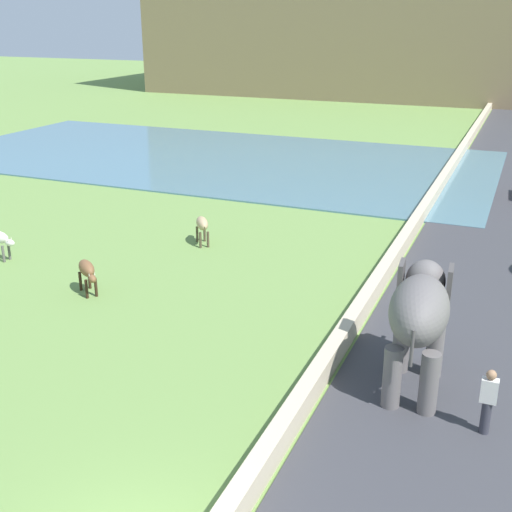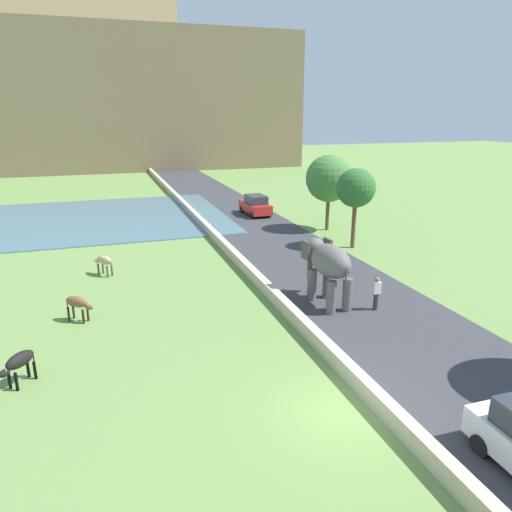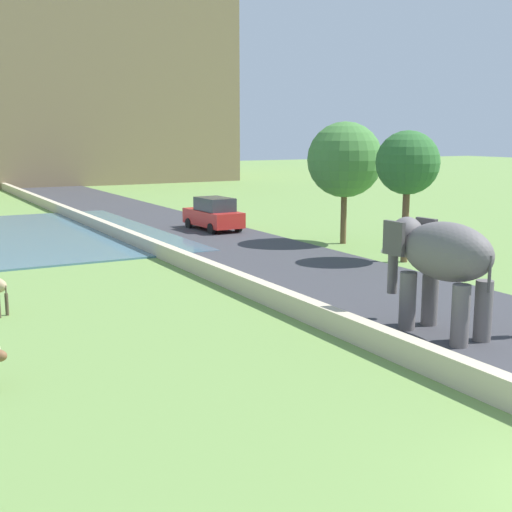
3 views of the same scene
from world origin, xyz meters
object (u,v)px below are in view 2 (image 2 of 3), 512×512
object	(u,v)px
cow_brown	(78,303)
person_beside_elephant	(376,293)
cow_tan	(104,261)
cow_black	(19,362)
elephant	(328,264)
car_red	(255,205)

from	to	relation	value
cow_brown	person_beside_elephant	bearing A→B (deg)	-13.58
cow_tan	cow_black	bearing A→B (deg)	-105.27
cow_tan	cow_black	size ratio (longest dim) A/B	1.02
cow_tan	person_beside_elephant	bearing A→B (deg)	-37.89
person_beside_elephant	cow_black	xyz separation A→B (m)	(-14.57, -1.60, -0.04)
elephant	cow_brown	bearing A→B (deg)	171.15
elephant	cow_tan	world-z (taller)	elephant
cow_black	elephant	bearing A→B (deg)	13.16
elephant	cow_black	xyz separation A→B (m)	(-12.77, -2.99, -1.20)
elephant	car_red	distance (m)	20.45
elephant	car_red	bearing A→B (deg)	81.07
cow_tan	car_red	bearing A→B (deg)	43.78
car_red	cow_black	distance (m)	28.11
person_beside_elephant	cow_tan	world-z (taller)	person_beside_elephant
cow_brown	cow_black	distance (m)	5.01
person_beside_elephant	car_red	bearing A→B (deg)	86.39
cow_brown	cow_black	size ratio (longest dim) A/B	1.01
person_beside_elephant	elephant	bearing A→B (deg)	142.55
cow_brown	cow_tan	xyz separation A→B (m)	(1.19, 5.97, 0.00)
car_red	cow_tan	world-z (taller)	car_red
elephant	person_beside_elephant	world-z (taller)	elephant
person_beside_elephant	cow_brown	size ratio (longest dim) A/B	1.26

